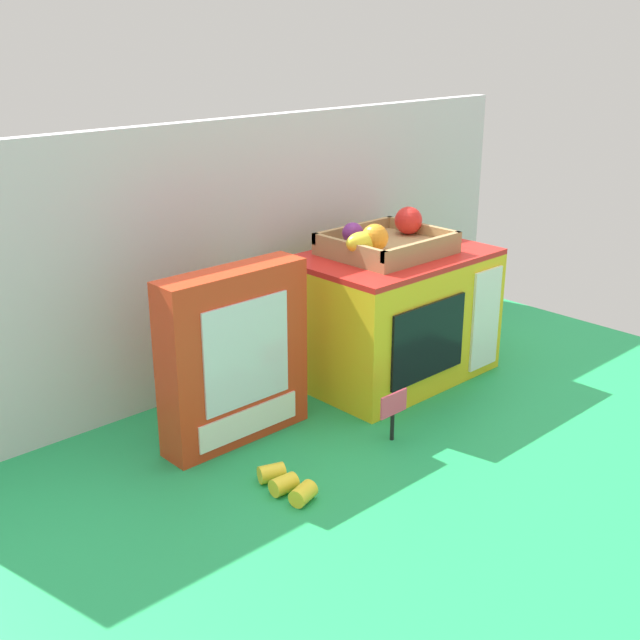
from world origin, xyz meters
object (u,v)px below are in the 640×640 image
at_px(cookie_set_box, 234,356).
at_px(price_sign, 393,409).
at_px(food_groups_crate, 385,242).
at_px(toy_microwave, 393,315).
at_px(loose_toy_banana, 286,484).

relative_size(cookie_set_box, price_sign, 3.40).
bearing_deg(food_groups_crate, price_sign, -133.40).
distance_m(food_groups_crate, price_sign, 0.40).
height_order(toy_microwave, cookie_set_box, cookie_set_box).
height_order(toy_microwave, loose_toy_banana, toy_microwave).
xyz_separation_m(price_sign, loose_toy_banana, (-0.27, 0.00, -0.05)).
distance_m(toy_microwave, food_groups_crate, 0.17).
relative_size(toy_microwave, cookie_set_box, 1.27).
xyz_separation_m(food_groups_crate, loose_toy_banana, (-0.49, -0.23, -0.30)).
xyz_separation_m(toy_microwave, cookie_set_box, (-0.45, -0.00, 0.03)).
relative_size(toy_microwave, price_sign, 4.32).
bearing_deg(price_sign, toy_microwave, 42.75).
xyz_separation_m(cookie_set_box, loose_toy_banana, (-0.06, -0.22, -0.15)).
height_order(toy_microwave, food_groups_crate, food_groups_crate).
height_order(cookie_set_box, price_sign, cookie_set_box).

